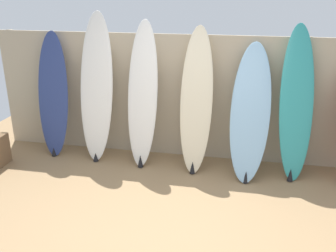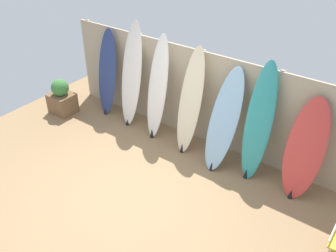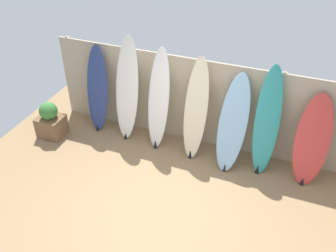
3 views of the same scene
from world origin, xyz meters
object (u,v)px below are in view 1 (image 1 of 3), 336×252
surfboard_white_1 (96,89)px  surfboard_white_2 (143,96)px  surfboard_navy_0 (53,96)px  surfboard_skyblue_4 (250,113)px  surfboard_cream_3 (196,102)px  surfboard_teal_5 (296,105)px

surfboard_white_1 → surfboard_white_2: 0.70m
surfboard_white_2 → surfboard_navy_0: bearing=177.2°
surfboard_navy_0 → surfboard_skyblue_4: size_ratio=1.04×
surfboard_cream_3 → surfboard_skyblue_4: bearing=-4.3°
surfboard_skyblue_4 → surfboard_navy_0: bearing=177.2°
surfboard_navy_0 → surfboard_teal_5: (3.42, -0.04, 0.09)m
surfboard_navy_0 → surfboard_white_2: (1.38, -0.07, 0.10)m
surfboard_white_1 → surfboard_skyblue_4: bearing=-3.5°
surfboard_navy_0 → surfboard_white_2: surfboard_white_2 is taller
surfboard_cream_3 → surfboard_teal_5: surfboard_teal_5 is taller
surfboard_teal_5 → surfboard_cream_3: bearing=-178.0°
surfboard_skyblue_4 → surfboard_white_1: bearing=176.5°
surfboard_white_2 → surfboard_white_1: bearing=175.0°
surfboard_skyblue_4 → surfboard_teal_5: bearing=9.7°
surfboard_white_1 → surfboard_teal_5: (2.73, -0.03, -0.07)m
surfboard_white_1 → surfboard_cream_3: surfboard_white_1 is taller
surfboard_white_2 → surfboard_teal_5: surfboard_white_2 is taller
surfboard_navy_0 → surfboard_white_2: size_ratio=0.91×
surfboard_white_1 → surfboard_cream_3: 1.45m
surfboard_white_1 → surfboard_teal_5: surfboard_white_1 is taller
surfboard_skyblue_4 → surfboard_teal_5: (0.57, 0.10, 0.12)m
surfboard_white_2 → surfboard_teal_5: size_ratio=1.01×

